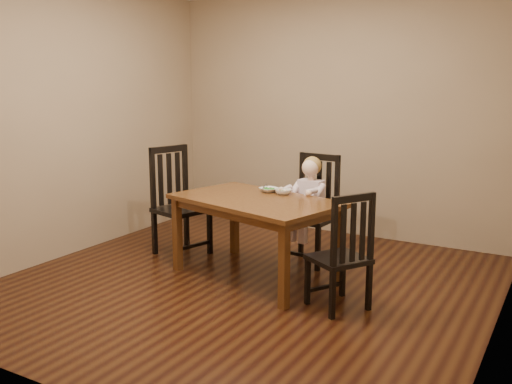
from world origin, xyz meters
The scene contains 9 objects.
room centered at (0.00, 0.00, 1.35)m, with size 4.01×4.01×2.71m.
dining_table centered at (-0.02, 0.21, 0.64)m, with size 1.61×1.19×0.72m.
chair_child centered at (0.22, 0.89, 0.50)m, with size 0.48×0.46×1.04m.
chair_left centered at (-1.06, 0.45, 0.52)m, with size 0.56×0.57×1.09m.
chair_right centered at (0.92, -0.09, 0.45)m, with size 0.53×0.54×0.93m.
toddler centered at (0.22, 0.84, 0.63)m, with size 0.31×0.39×0.53m, color white, non-canonical shape.
bowl_peas centered at (-0.05, 0.52, 0.74)m, with size 0.17×0.17×0.04m, color white.
bowl_veg centered at (0.11, 0.49, 0.75)m, with size 0.15×0.15×0.05m, color white.
fork centered at (-0.10, 0.51, 0.77)m, with size 0.03×0.11×0.04m.
Camera 1 is at (2.42, -4.02, 1.77)m, focal length 40.00 mm.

